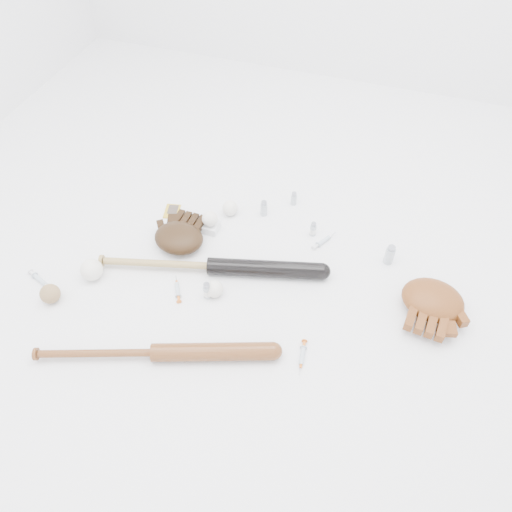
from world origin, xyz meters
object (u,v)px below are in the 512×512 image
(bat_dark, at_px, (210,266))
(glove_dark, at_px, (179,238))
(pedestal, at_px, (211,227))
(bat_wood, at_px, (154,353))

(bat_dark, bearing_deg, glove_dark, 137.59)
(glove_dark, distance_m, pedestal, 0.15)
(bat_wood, xyz_separation_m, glove_dark, (-0.13, 0.49, 0.01))
(bat_wood, distance_m, pedestal, 0.61)
(bat_wood, relative_size, pedestal, 13.08)
(glove_dark, height_order, pedestal, glove_dark)
(bat_wood, xyz_separation_m, pedestal, (-0.04, 0.60, -0.01))
(bat_dark, relative_size, bat_wood, 1.07)
(bat_dark, xyz_separation_m, pedestal, (-0.08, 0.20, -0.02))
(bat_wood, bearing_deg, pedestal, 74.82)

